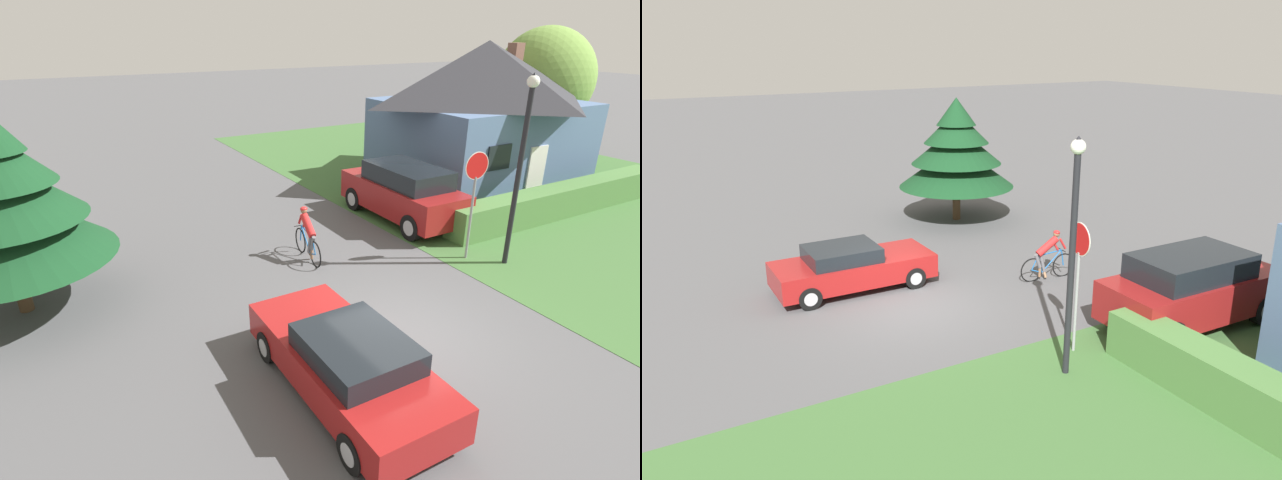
# 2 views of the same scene
# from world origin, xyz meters

# --- Properties ---
(ground_plane) EXTENTS (140.00, 140.00, 0.00)m
(ground_plane) POSITION_xyz_m (0.00, 0.00, 0.00)
(ground_plane) COLOR #515154
(grass_verge_right) EXTENTS (16.00, 36.00, 0.01)m
(grass_verge_right) POSITION_xyz_m (11.31, 4.00, 0.01)
(grass_verge_right) COLOR #3D6633
(grass_verge_right) RESTS_ON ground
(cottage_house) EXTENTS (8.28, 6.96, 5.63)m
(cottage_house) POSITION_xyz_m (10.47, 8.18, 2.92)
(cottage_house) COLOR slate
(cottage_house) RESTS_ON ground
(hedge_row) EXTENTS (10.19, 0.90, 1.04)m
(hedge_row) POSITION_xyz_m (9.62, 3.24, 0.52)
(hedge_row) COLOR #4C7A3D
(hedge_row) RESTS_ON ground
(sedan_left_lane) EXTENTS (1.89, 4.51, 1.32)m
(sedan_left_lane) POSITION_xyz_m (-2.03, -0.90, 0.65)
(sedan_left_lane) COLOR maroon
(sedan_left_lane) RESTS_ON ground
(cyclist) EXTENTS (0.44, 1.83, 1.51)m
(cyclist) POSITION_xyz_m (0.11, 4.44, 0.72)
(cyclist) COLOR black
(cyclist) RESTS_ON ground
(parked_suv_right) EXTENTS (2.04, 4.78, 1.92)m
(parked_suv_right) POSITION_xyz_m (4.41, 5.61, 0.98)
(parked_suv_right) COLOR maroon
(parked_suv_right) RESTS_ON ground
(stop_sign) EXTENTS (0.76, 0.09, 3.08)m
(stop_sign) POSITION_xyz_m (4.05, 2.23, 2.20)
(stop_sign) COLOR gray
(stop_sign) RESTS_ON ground
(street_lamp) EXTENTS (0.31, 0.31, 5.10)m
(street_lamp) POSITION_xyz_m (4.76, 1.44, 3.05)
(street_lamp) COLOR black
(street_lamp) RESTS_ON ground
(deciduous_tree_right) EXTENTS (4.57, 4.57, 6.21)m
(deciduous_tree_right) POSITION_xyz_m (15.77, 9.41, 3.81)
(deciduous_tree_right) COLOR #4C3823
(deciduous_tree_right) RESTS_ON ground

